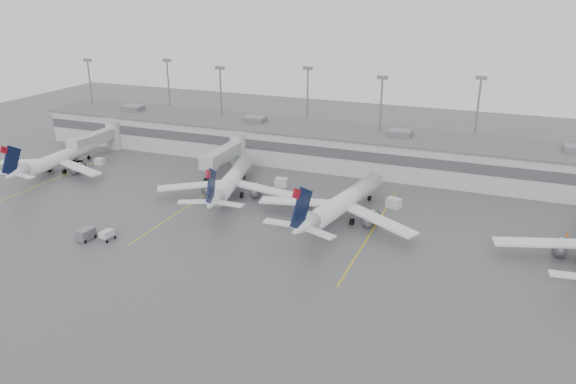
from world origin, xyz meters
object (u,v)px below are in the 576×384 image
at_px(baggage_tug, 107,236).
at_px(jet_mid_right, 342,203).
at_px(jet_far_left, 57,159).
at_px(jet_mid_left, 231,181).

bearing_deg(baggage_tug, jet_mid_right, 38.76).
xyz_separation_m(jet_far_left, jet_mid_right, (66.27, -2.79, 0.38)).
xyz_separation_m(jet_far_left, jet_mid_left, (42.54, 0.95, 0.16)).
bearing_deg(jet_far_left, jet_mid_right, -4.50).
bearing_deg(jet_mid_left, baggage_tug, -123.16).
distance_m(jet_mid_left, jet_mid_right, 24.03).
relative_size(jet_far_left, jet_mid_left, 0.96).
xyz_separation_m(jet_mid_left, jet_mid_right, (23.73, -3.74, 0.22)).
bearing_deg(jet_mid_right, jet_far_left, -171.65).
bearing_deg(baggage_tug, jet_far_left, 148.78).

